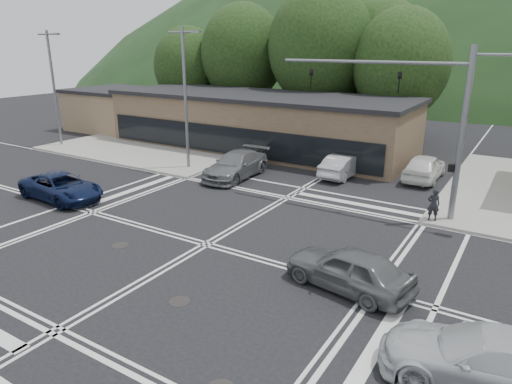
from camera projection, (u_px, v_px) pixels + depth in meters
The scene contains 20 objects.
ground at pixel (206, 244), 19.16m from camera, with size 120.00×120.00×0.00m, color black.
sidewalk_nw at pixel (175, 142), 38.77m from camera, with size 16.00×16.00×0.15m, color gray.
commercial_row at pixel (258, 123), 36.27m from camera, with size 24.00×8.00×4.00m, color brown.
commercial_nw at pixel (118, 111), 44.38m from camera, with size 8.00×7.00×3.60m, color #846B4F.
hill_north at pixel (482, 85), 91.72m from camera, with size 252.00×126.00×140.00m, color #1A3116.
tree_n_a at pixel (243, 53), 43.33m from camera, with size 8.00×8.00×11.75m.
tree_n_b at pixel (320, 46), 39.10m from camera, with size 9.00×9.00×12.98m.
tree_n_c at pixel (401, 64), 35.98m from camera, with size 7.60×7.60×10.87m.
tree_n_d at pixel (188, 66), 45.95m from camera, with size 6.80×6.80×9.76m.
tree_n_e at pixel (380, 54), 40.52m from camera, with size 8.40×8.40×11.98m.
streetlight_nw at pixel (186, 93), 29.09m from camera, with size 2.50×0.25×9.00m.
streetlight_w at pixel (54, 83), 35.88m from camera, with size 2.50×0.25×9.00m.
signal_mast_ne at pixel (435, 112), 20.69m from camera, with size 11.65×0.30×8.00m.
car_blue_west at pixel (61, 187), 24.47m from camera, with size 2.34×5.08×1.41m, color #0D173B.
car_grey_center at pixel (349, 269), 15.47m from camera, with size 1.79×4.45×1.52m, color #595C5E.
car_silver_east at pixel (490, 360), 11.04m from camera, with size 2.12×5.21×1.51m, color silver.
car_queue_a at pixel (343, 165), 28.71m from camera, with size 1.52×4.35×1.43m, color #A7A9AE.
car_queue_b at pixel (424, 167), 27.98m from camera, with size 1.90×4.73×1.61m, color white.
car_northbound at pixel (236, 165), 28.49m from camera, with size 2.23×5.49×1.59m, color slate.
pedestrian at pixel (434, 205), 21.14m from camera, with size 0.56×0.37×1.55m, color black.
Camera 1 is at (11.05, -13.76, 8.05)m, focal length 32.00 mm.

